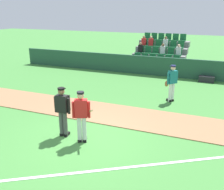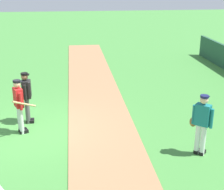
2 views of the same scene
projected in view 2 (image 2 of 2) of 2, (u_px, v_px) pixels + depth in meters
The scene contains 5 objects.
ground_plane at pixel (32, 130), 10.73m from camera, with size 80.00×80.00×0.00m, color #42843A.
infield_dirt_path at pixel (102, 126), 10.99m from camera, with size 28.00×2.20×0.03m, color #9E704C.
batter_red_jersey at pixel (19, 105), 10.26m from camera, with size 0.75×0.69×1.76m.
umpire_home_plate at pixel (27, 95), 11.01m from camera, with size 0.59×0.32×1.76m.
runner_teal_jersey at pixel (201, 123), 8.99m from camera, with size 0.55×0.51×1.76m.
Camera 2 is at (9.96, 1.39, 4.70)m, focal length 52.95 mm.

